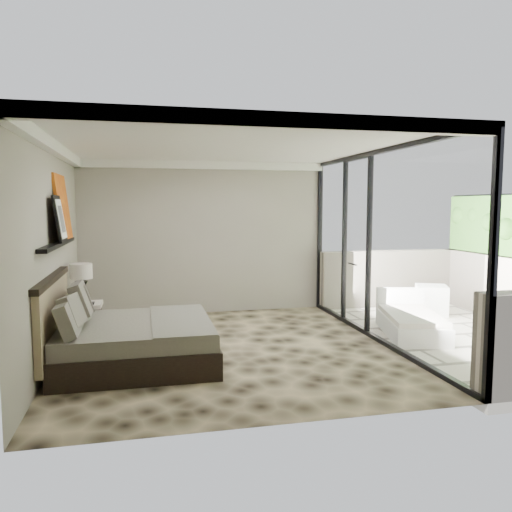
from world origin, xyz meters
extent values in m
plane|color=black|center=(0.00, 0.00, 0.00)|extent=(5.00, 5.00, 0.00)
cube|color=silver|center=(0.00, 0.00, 2.79)|extent=(4.50, 5.00, 0.02)
cube|color=gray|center=(0.00, 2.49, 1.40)|extent=(4.50, 0.02, 2.80)
cube|color=gray|center=(-2.24, 0.00, 1.40)|extent=(0.02, 5.00, 2.80)
cube|color=white|center=(2.25, 0.00, 1.40)|extent=(0.08, 5.00, 2.80)
cube|color=#BCB3A0|center=(3.75, 0.00, -0.06)|extent=(3.00, 5.00, 0.12)
cube|color=black|center=(-2.18, 0.10, 1.50)|extent=(0.12, 2.20, 0.05)
cube|color=black|center=(-1.21, -0.36, 0.16)|extent=(1.91, 1.82, 0.33)
cube|color=#575449|center=(-1.21, -0.36, 0.43)|extent=(1.85, 1.76, 0.20)
cube|color=#555449|center=(-0.67, -0.36, 0.53)|extent=(0.73, 1.80, 0.03)
cube|color=#94825E|center=(-2.20, -0.36, 0.64)|extent=(0.08, 1.92, 0.91)
cube|color=black|center=(-1.98, 1.15, 0.23)|extent=(0.62, 0.62, 0.47)
cone|color=black|center=(-2.03, 1.13, 0.61)|extent=(0.19, 0.19, 0.17)
cone|color=black|center=(-2.03, 1.13, 0.78)|extent=(0.19, 0.19, 0.17)
cylinder|color=beige|center=(-2.03, 1.13, 1.01)|extent=(0.33, 0.33, 0.23)
cube|color=red|center=(-2.19, 0.67, 1.97)|extent=(0.13, 0.90, 0.90)
cube|color=black|center=(-2.14, 0.04, 1.82)|extent=(0.11, 0.50, 0.60)
cube|color=white|center=(4.05, 1.40, 0.27)|extent=(0.71, 0.71, 0.53)
cube|color=silver|center=(2.91, 0.13, 0.14)|extent=(1.16, 1.71, 0.27)
cube|color=beige|center=(2.91, 0.13, 0.31)|extent=(1.10, 1.61, 0.08)
cube|color=silver|center=(3.10, 0.84, 0.44)|extent=(0.79, 0.32, 0.34)
camera|label=1|loc=(-1.11, -6.71, 1.99)|focal=35.00mm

